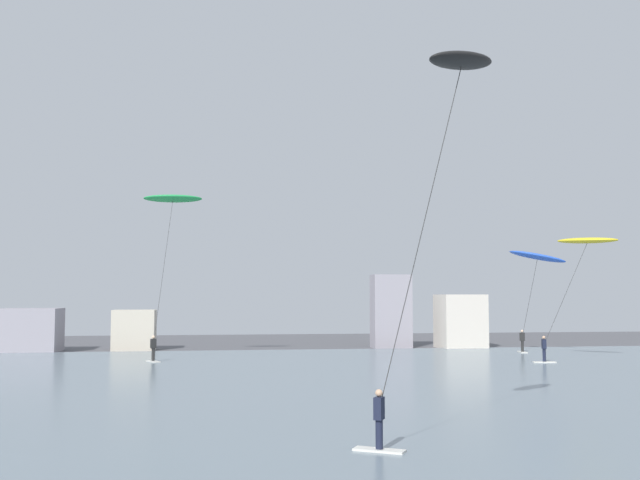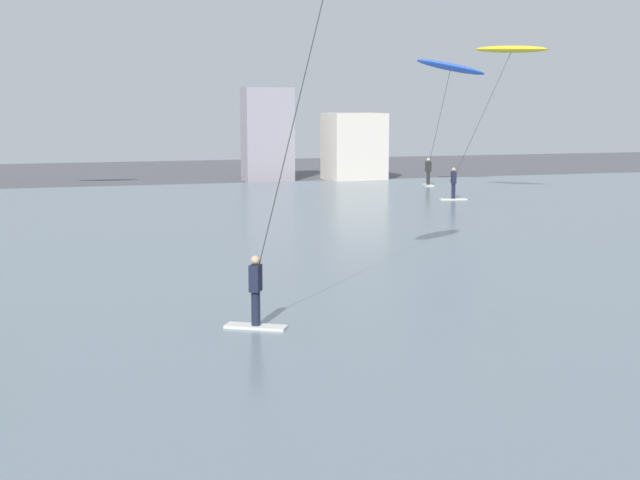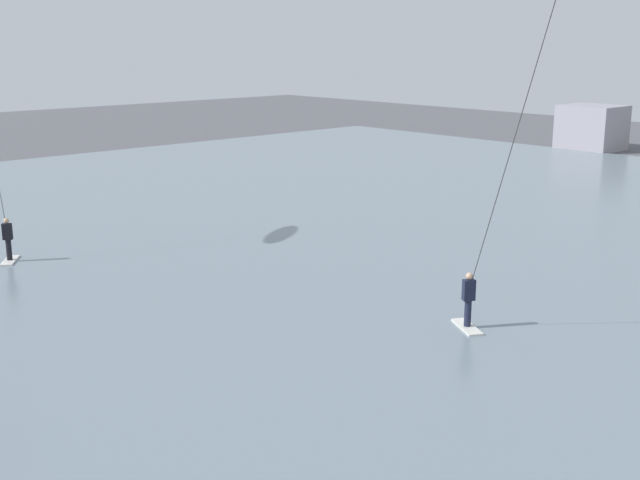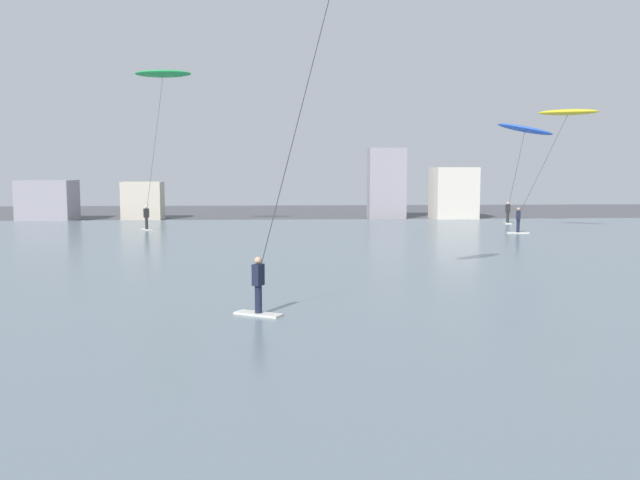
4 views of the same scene
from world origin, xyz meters
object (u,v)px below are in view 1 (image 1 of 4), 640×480
at_px(kitesurfer_yellow, 584,249).
at_px(kitesurfer_black, 452,102).
at_px(kitesurfer_green, 172,208).
at_px(kitesurfer_blue, 536,262).

distance_m(kitesurfer_yellow, kitesurfer_black, 28.22).
relative_size(kitesurfer_green, kitesurfer_black, 0.97).
xyz_separation_m(kitesurfer_yellow, kitesurfer_blue, (-0.16, 6.55, -0.57)).
bearing_deg(kitesurfer_green, kitesurfer_blue, -1.03).
bearing_deg(kitesurfer_yellow, kitesurfer_blue, 91.36).
bearing_deg(kitesurfer_green, kitesurfer_black, -72.25).
bearing_deg(kitesurfer_blue, kitesurfer_black, -118.53).
height_order(kitesurfer_green, kitesurfer_black, kitesurfer_black).
relative_size(kitesurfer_blue, kitesurfer_black, 0.67).
distance_m(kitesurfer_green, kitesurfer_black, 31.48).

